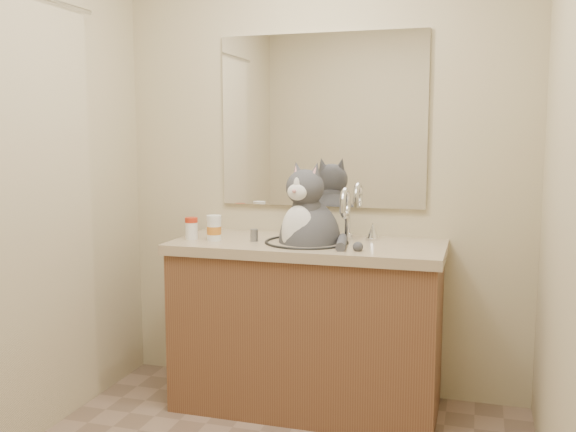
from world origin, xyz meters
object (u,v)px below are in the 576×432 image
at_px(pill_bottle_redcap, 191,228).
at_px(grey_canister, 254,235).
at_px(cat, 309,235).
at_px(pill_bottle_orange, 214,228).

xyz_separation_m(pill_bottle_redcap, grey_canister, (0.33, 0.02, -0.03)).
bearing_deg(cat, pill_bottle_orange, -154.03).
distance_m(pill_bottle_redcap, pill_bottle_orange, 0.13).
height_order(pill_bottle_redcap, grey_canister, pill_bottle_redcap).
distance_m(cat, grey_canister, 0.27).
distance_m(pill_bottle_orange, grey_canister, 0.21).
height_order(cat, grey_canister, cat).
bearing_deg(grey_canister, pill_bottle_redcap, -175.88).
bearing_deg(pill_bottle_orange, cat, 10.48).
relative_size(cat, pill_bottle_orange, 4.84).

